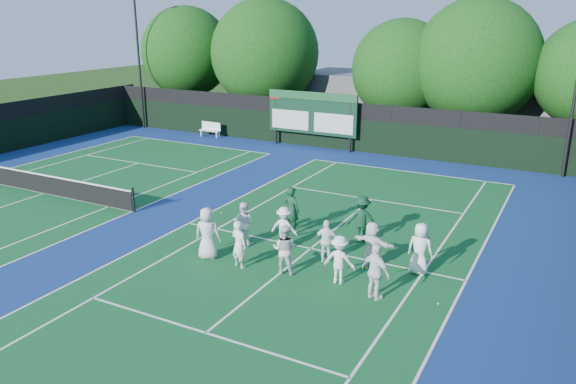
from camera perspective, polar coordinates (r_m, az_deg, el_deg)
The scene contains 31 objects.
ground at distance 19.58m, azimuth 1.05°, elevation -6.81°, with size 120.00×120.00×0.00m, color #1B370F.
court_apron at distance 23.43m, azimuth -11.01°, elevation -2.94°, with size 34.00×32.00×0.01m, color navy.
near_court at distance 20.40m, azimuth 2.33°, elevation -5.76°, with size 11.05×23.85×0.01m.
left_court at distance 28.95m, azimuth -23.47°, elevation -0.12°, with size 11.05×23.85×0.01m.
back_fence at distance 35.51m, azimuth 4.19°, elevation 6.60°, with size 34.00×0.08×3.00m.
scoreboard at distance 35.41m, azimuth 2.44°, elevation 7.97°, with size 6.00×0.21×3.55m.
clubhouse at distance 41.61m, azimuth 13.89°, elevation 8.65°, with size 18.00×6.00×4.00m, color #535458.
light_pole_left at distance 42.98m, azimuth -15.05°, elevation 14.61°, with size 1.20×0.30×10.12m.
tennis_net at distance 28.82m, azimuth -23.59°, elevation 0.79°, with size 11.30×0.10×1.10m.
bench at distance 39.39m, azimuth -7.86°, elevation 6.37°, with size 1.63×0.52×1.02m.
tree_a at distance 45.00m, azimuth -10.03°, elevation 13.61°, with size 6.84×6.84×8.79m.
tree_b at distance 41.11m, azimuth -2.12°, elevation 13.61°, with size 7.71×7.71×9.32m.
tree_c at distance 37.18m, azimuth 11.72°, elevation 11.83°, with size 6.33×6.33×7.93m.
tree_d at distance 36.10m, azimuth 18.88°, elevation 12.09°, with size 7.52×7.52×9.17m.
tennis_ball_0 at distance 22.09m, azimuth -4.69°, elevation -3.86°, with size 0.07×0.07×0.07m, color #C8DD1A.
tennis_ball_2 at distance 17.24m, azimuth 15.01°, elevation -10.90°, with size 0.07×0.07×0.07m, color #C8DD1A.
tennis_ball_3 at distance 24.05m, azimuth -6.74°, elevation -2.11°, with size 0.07×0.07×0.07m, color #C8DD1A.
tennis_ball_4 at distance 22.96m, azimuth 2.83°, elevation -2.97°, with size 0.07×0.07×0.07m, color #C8DD1A.
tennis_ball_5 at distance 19.04m, azimuth 8.00°, elevation -7.61°, with size 0.07×0.07×0.07m, color #C8DD1A.
player_front_0 at distance 19.51m, azimuth -8.19°, elevation -4.16°, with size 0.90×0.58×1.84m, color silver.
player_front_1 at distance 18.73m, azimuth -5.00°, elevation -5.30°, with size 0.60×0.39×1.65m, color white.
player_front_2 at distance 18.25m, azimuth -0.36°, elevation -5.84°, with size 0.81×0.63×1.66m, color silver.
player_front_3 at distance 17.69m, azimuth 5.24°, elevation -6.86°, with size 1.02×0.58×1.57m, color white.
player_front_4 at distance 16.81m, azimuth 8.90°, elevation -8.03°, with size 1.03×0.43×1.75m, color white.
player_back_0 at distance 20.63m, azimuth -4.53°, elevation -3.15°, with size 0.78×0.61×1.61m, color white.
player_back_1 at distance 20.27m, azimuth -0.41°, elevation -3.59°, with size 0.99×0.57×1.53m, color white.
player_back_2 at distance 19.15m, azimuth 3.95°, elevation -4.99°, with size 0.88×0.37×1.50m, color white.
player_back_3 at distance 18.86m, azimuth 8.52°, elevation -5.31°, with size 1.50×0.48×1.62m, color white.
player_back_4 at distance 18.69m, azimuth 13.27°, elevation -5.62°, with size 0.85×0.55×1.74m, color white.
coach_left at distance 21.53m, azimuth 0.37°, elevation -1.84°, with size 0.68×0.44×1.86m, color #0F3A1F.
coach_right at distance 20.93m, azimuth 7.51°, elevation -2.72°, with size 1.14×0.65×1.76m, color #0E331E.
Camera 1 is at (8.07, -15.91, 8.07)m, focal length 35.00 mm.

